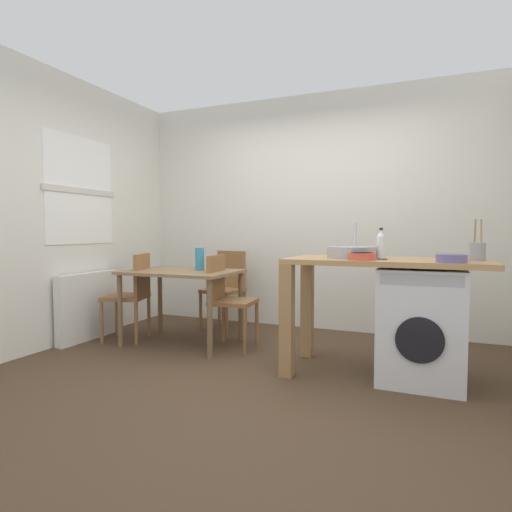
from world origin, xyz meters
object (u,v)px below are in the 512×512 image
object	(u,v)px
chair_person_seat	(133,291)
chair_spare_by_wall	(226,285)
utensil_crock	(477,251)
vase	(200,259)
colander	(451,258)
dining_table	(182,280)
washing_machine	(421,325)
mixing_bowl	(362,256)
bottle_tall_green	(381,244)
chair_opposite	(226,296)

from	to	relation	value
chair_person_seat	chair_spare_by_wall	size ratio (longest dim) A/B	1.00
utensil_crock	vase	bearing A→B (deg)	173.63
utensil_crock	vase	xyz separation A→B (m)	(-2.46, 0.27, -0.14)
utensil_crock	colander	world-z (taller)	utensil_crock
dining_table	utensil_crock	size ratio (longest dim) A/B	3.67
washing_machine	mixing_bowl	xyz separation A→B (m)	(-0.41, -0.20, 0.52)
utensil_crock	vase	size ratio (longest dim) A/B	1.32
chair_person_seat	utensil_crock	size ratio (longest dim) A/B	3.00
colander	vase	world-z (taller)	colander
bottle_tall_green	colander	distance (m)	0.58
bottle_tall_green	vase	xyz separation A→B (m)	(-1.79, 0.26, -0.17)
chair_opposite	dining_table	bearing A→B (deg)	-89.94
mixing_bowl	utensil_crock	xyz separation A→B (m)	(0.78, 0.25, 0.04)
colander	bottle_tall_green	bearing A→B (deg)	149.71
chair_opposite	vase	distance (m)	0.48
chair_opposite	washing_machine	bearing A→B (deg)	76.16
washing_machine	utensil_crock	distance (m)	0.67
dining_table	bottle_tall_green	distance (m)	1.98
bottle_tall_green	dining_table	bearing A→B (deg)	175.39
dining_table	washing_machine	size ratio (longest dim) A/B	1.28
washing_machine	mixing_bowl	size ratio (longest dim) A/B	4.38
chair_person_seat	chair_spare_by_wall	world-z (taller)	same
dining_table	bottle_tall_green	size ratio (longest dim) A/B	4.60
mixing_bowl	colander	xyz separation A→B (m)	(0.60, -0.02, 0.00)
bottle_tall_green	washing_machine	bearing A→B (deg)	-13.03
dining_table	vase	world-z (taller)	vase
utensil_crock	colander	bearing A→B (deg)	-123.70
washing_machine	utensil_crock	size ratio (longest dim) A/B	2.87
washing_machine	chair_spare_by_wall	bearing A→B (deg)	154.87
colander	chair_person_seat	bearing A→B (deg)	172.99
chair_spare_by_wall	vase	world-z (taller)	vase
chair_person_seat	vase	size ratio (longest dim) A/B	3.97
washing_machine	utensil_crock	bearing A→B (deg)	8.10
chair_opposite	bottle_tall_green	bearing A→B (deg)	77.08
chair_spare_by_wall	washing_machine	distance (m)	2.36
chair_opposite	washing_machine	distance (m)	1.79
chair_spare_by_wall	colander	xyz separation A→B (m)	(2.32, -1.22, 0.44)
utensil_crock	dining_table	bearing A→B (deg)	176.17
chair_spare_by_wall	washing_machine	size ratio (longest dim) A/B	1.05
chair_spare_by_wall	mixing_bowl	distance (m)	2.14
dining_table	washing_machine	distance (m)	2.26
chair_opposite	vase	bearing A→B (deg)	-105.01
chair_opposite	chair_spare_by_wall	world-z (taller)	same
chair_opposite	utensil_crock	distance (m)	2.20
colander	chair_spare_by_wall	bearing A→B (deg)	152.30
chair_opposite	mixing_bowl	size ratio (longest dim) A/B	4.58
bottle_tall_green	colander	bearing A→B (deg)	-30.29
chair_spare_by_wall	dining_table	bearing A→B (deg)	90.24
utensil_crock	vase	distance (m)	2.48
chair_opposite	vase	xyz separation A→B (m)	(-0.33, 0.06, 0.35)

